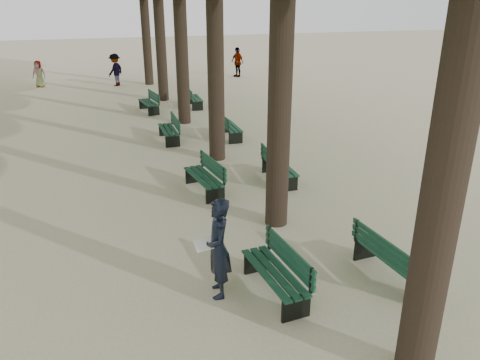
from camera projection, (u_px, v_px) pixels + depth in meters
name	position (u px, v px, depth m)	size (l,w,h in m)	color
ground	(263.00, 310.00, 7.98)	(120.00, 120.00, 0.00)	#B8B18B
bench_left_0	(275.00, 281.00, 8.33)	(0.69, 1.83, 0.92)	black
bench_left_1	(204.00, 183.00, 12.73)	(0.78, 1.86, 0.92)	black
bench_left_2	(169.00, 134.00, 17.26)	(0.61, 1.81, 0.92)	black
bench_left_3	(149.00, 106.00, 21.65)	(0.79, 1.86, 0.92)	black
bench_right_0	(391.00, 265.00, 8.80)	(0.67, 1.83, 0.92)	black
bench_right_1	(279.00, 172.00, 13.50)	(0.68, 1.83, 0.92)	black
bench_right_2	(230.00, 131.00, 17.66)	(0.63, 1.82, 0.92)	black
bench_right_3	(195.00, 102.00, 22.64)	(0.69, 1.84, 0.92)	black
man_with_map	(218.00, 248.00, 8.10)	(0.68, 0.79, 1.84)	black
pedestrian_c	(237.00, 62.00, 31.10)	(1.13, 0.38, 1.92)	#262628
pedestrian_d	(39.00, 74.00, 27.55)	(0.75, 0.31, 1.54)	#262628
pedestrian_b	(115.00, 70.00, 27.88)	(1.22, 0.38, 1.88)	#262628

